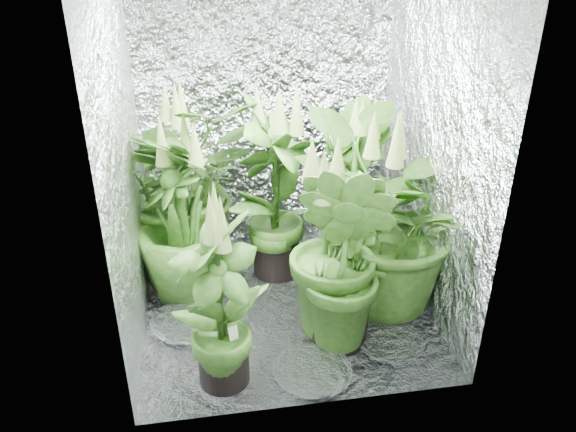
# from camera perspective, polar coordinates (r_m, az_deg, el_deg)

# --- Properties ---
(ground) EXTENTS (1.60, 1.60, 0.00)m
(ground) POSITION_cam_1_polar(r_m,az_deg,el_deg) (3.36, -0.35, -8.85)
(ground) COLOR silver
(ground) RESTS_ON ground
(walls) EXTENTS (1.62, 1.62, 2.00)m
(walls) POSITION_cam_1_polar(r_m,az_deg,el_deg) (2.89, -0.41, 7.44)
(walls) COLOR silver
(walls) RESTS_ON ground
(plant_a) EXTENTS (1.24, 1.24, 1.19)m
(plant_a) POSITION_cam_1_polar(r_m,az_deg,el_deg) (3.57, -10.98, 3.47)
(plant_a) COLOR black
(plant_a) RESTS_ON ground
(plant_b) EXTENTS (0.80, 0.80, 1.22)m
(plant_b) POSITION_cam_1_polar(r_m,az_deg,el_deg) (3.37, -1.27, 2.57)
(plant_b) COLOR black
(plant_b) RESTS_ON ground
(plant_c) EXTENTS (0.59, 0.59, 1.13)m
(plant_c) POSITION_cam_1_polar(r_m,az_deg,el_deg) (3.56, 6.24, 2.92)
(plant_c) COLOR black
(plant_c) RESTS_ON ground
(plant_d) EXTENTS (0.79, 0.79, 1.10)m
(plant_d) POSITION_cam_1_polar(r_m,az_deg,el_deg) (3.25, -10.84, -0.15)
(plant_d) COLOR black
(plant_d) RESTS_ON ground
(plant_e) EXTENTS (1.06, 1.06, 1.19)m
(plant_e) POSITION_cam_1_polar(r_m,az_deg,el_deg) (3.06, 9.94, -0.68)
(plant_e) COLOR black
(plant_e) RESTS_ON ground
(plant_f) EXTENTS (0.66, 0.66, 1.01)m
(plant_f) POSITION_cam_1_polar(r_m,az_deg,el_deg) (2.59, -6.96, -8.54)
(plant_f) COLOR black
(plant_f) RESTS_ON ground
(plant_g) EXTENTS (0.78, 0.78, 1.13)m
(plant_g) POSITION_cam_1_polar(r_m,az_deg,el_deg) (2.82, 5.44, -4.09)
(plant_g) COLOR black
(plant_g) RESTS_ON ground
(circulation_fan) EXTENTS (0.14, 0.31, 0.36)m
(circulation_fan) POSITION_cam_1_polar(r_m,az_deg,el_deg) (3.51, 9.01, -4.47)
(circulation_fan) COLOR black
(circulation_fan) RESTS_ON ground
(plant_label) EXTENTS (0.05, 0.03, 0.07)m
(plant_label) POSITION_cam_1_polar(r_m,az_deg,el_deg) (2.67, -5.58, -11.74)
(plant_label) COLOR white
(plant_label) RESTS_ON plant_f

